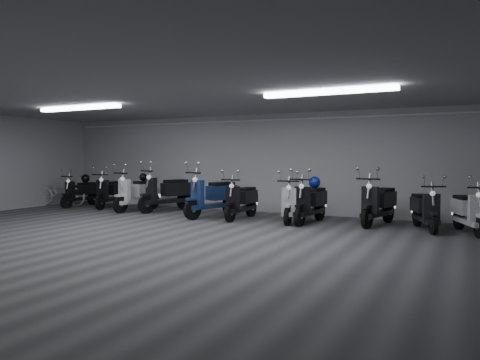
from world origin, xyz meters
The scene contains 21 objects.
floor centered at (0.00, 0.00, -0.01)m, with size 14.00×10.00×0.01m, color #3D3D40.
ceiling centered at (0.00, 0.00, 2.80)m, with size 14.00×10.00×0.01m, color gray.
back_wall centered at (0.00, 5.00, 1.40)m, with size 14.00×0.01×2.80m, color #B0B0B3.
fluor_strip_left centered at (-3.00, 1.00, 2.74)m, with size 2.40×0.18×0.08m, color white.
fluor_strip_right centered at (3.00, 1.00, 2.74)m, with size 2.40×0.18×0.08m, color white.
conduit centered at (0.00, 4.92, 2.62)m, with size 0.05×0.05×13.60m, color white.
scooter_0 centered at (-5.77, 3.66, 0.61)m, with size 0.54×1.63×1.22m, color black, non-canonical shape.
scooter_1 centered at (-4.68, 3.82, 0.65)m, with size 0.59×1.76×1.31m, color black, non-canonical shape.
scooter_2 centered at (-3.40, 3.53, 0.70)m, with size 0.63×1.88×1.40m, color silver, non-canonical shape.
scooter_3 centered at (-2.54, 3.80, 0.74)m, with size 0.66×1.99×1.48m, color black, non-canonical shape.
scooter_4 centered at (-0.73, 3.34, 0.74)m, with size 0.66×1.98×1.47m, color navy, non-canonical shape.
scooter_5 centered at (0.11, 3.34, 0.64)m, with size 0.57×1.72×1.28m, color black, non-canonical shape.
scooter_6 centered at (1.49, 3.43, 0.64)m, with size 0.57×1.72×1.28m, color #BCBCC1, non-canonical shape.
scooter_7 centered at (1.89, 3.47, 0.67)m, with size 0.60×1.79×1.34m, color black, non-canonical shape.
scooter_8 centered at (3.40, 3.84, 0.68)m, with size 0.61×1.84×1.37m, color black, non-canonical shape.
scooter_9 centered at (4.43, 3.59, 0.61)m, with size 0.55×1.64×1.22m, color black, non-canonical shape.
bicycle centered at (-6.47, 3.50, 0.57)m, with size 0.63×1.77×1.15m, color silver.
scooter_10 centered at (5.28, 3.53, 0.62)m, with size 0.55×1.66×1.23m, color silver, non-canonical shape.
helmet_0 centered at (1.91, 3.72, 0.97)m, with size 0.29×0.29×0.29m, color navy.
helmet_1 centered at (-5.77, 3.88, 0.89)m, with size 0.27×0.27×0.27m, color black.
helmet_2 centered at (-3.37, 3.79, 0.98)m, with size 0.23×0.23×0.23m, color black.
Camera 1 is at (5.28, -6.97, 1.61)m, focal length 34.19 mm.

